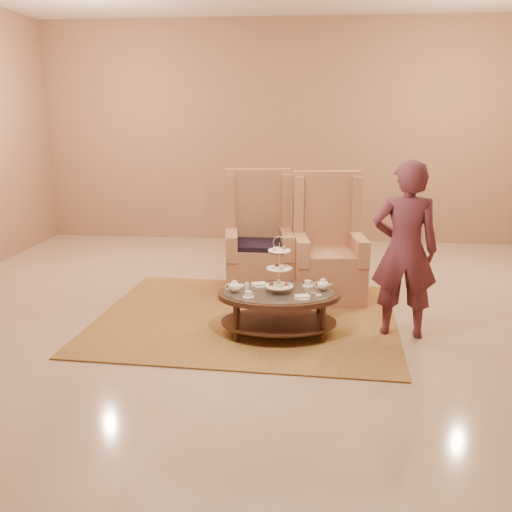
# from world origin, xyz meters

# --- Properties ---
(ground) EXTENTS (8.00, 8.00, 0.00)m
(ground) POSITION_xyz_m (0.00, 0.00, 0.00)
(ground) COLOR tan
(ground) RESTS_ON ground
(ceiling) EXTENTS (8.00, 8.00, 0.02)m
(ceiling) POSITION_xyz_m (0.00, 0.00, 0.00)
(ceiling) COLOR beige
(ceiling) RESTS_ON ground
(wall_back) EXTENTS (8.00, 0.04, 3.50)m
(wall_back) POSITION_xyz_m (0.00, 4.00, 1.75)
(wall_back) COLOR #966B52
(wall_back) RESTS_ON ground
(rug) EXTENTS (3.16, 2.68, 0.02)m
(rug) POSITION_xyz_m (-0.25, 0.22, 0.01)
(rug) COLOR olive
(rug) RESTS_ON ground
(tea_table) EXTENTS (1.23, 0.90, 0.97)m
(tea_table) POSITION_xyz_m (0.11, -0.20, 0.35)
(tea_table) COLOR black
(tea_table) RESTS_ON ground
(armchair_left) EXTENTS (0.87, 0.89, 1.43)m
(armchair_left) POSITION_xyz_m (-0.22, 1.20, 0.48)
(armchair_left) COLOR #AC7251
(armchair_left) RESTS_ON ground
(armchair_right) EXTENTS (0.86, 0.88, 1.42)m
(armchair_right) POSITION_xyz_m (0.59, 1.05, 0.48)
(armchair_right) COLOR #AC7251
(armchair_right) RESTS_ON ground
(person) EXTENTS (0.63, 0.44, 1.67)m
(person) POSITION_xyz_m (1.26, -0.08, 0.84)
(person) COLOR #4F222E
(person) RESTS_ON ground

